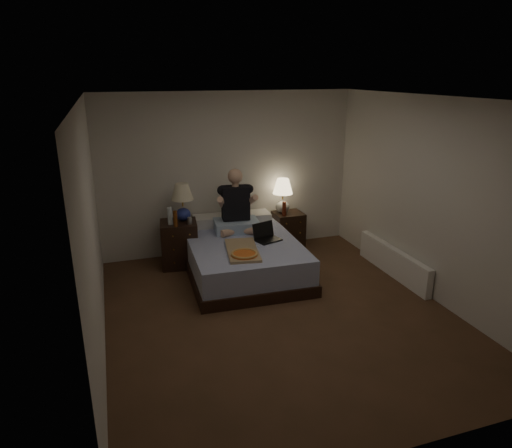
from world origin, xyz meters
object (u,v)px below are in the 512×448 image
object	(u,v)px
beer_bottle_right	(284,209)
nightstand_left	(179,244)
nightstand_right	(288,230)
lamp_right	(283,196)
beer_bottle_left	(175,219)
soda_can	(190,221)
person	(236,201)
pizza_box	(244,255)
bed	(243,257)
radiator	(393,262)
laptop	(268,233)
lamp_left	(183,202)
water_bottle	(170,216)

from	to	relation	value
beer_bottle_right	nightstand_left	bearing A→B (deg)	-177.87
nightstand_left	nightstand_right	xyz separation A→B (m)	(1.81, 0.18, -0.04)
lamp_right	beer_bottle_left	world-z (taller)	lamp_right
nightstand_right	soda_can	world-z (taller)	soda_can
lamp_right	soda_can	size ratio (longest dim) A/B	5.60
person	pizza_box	size ratio (longest dim) A/B	1.22
bed	nightstand_right	xyz separation A→B (m)	(1.00, 0.74, 0.05)
nightstand_left	radiator	bearing A→B (deg)	-17.58
beer_bottle_right	bed	bearing A→B (deg)	-144.46
laptop	pizza_box	world-z (taller)	laptop
pizza_box	radiator	size ratio (longest dim) A/B	0.47
lamp_right	soda_can	world-z (taller)	lamp_right
laptop	radiator	distance (m)	1.83
bed	lamp_left	world-z (taller)	lamp_left
water_bottle	pizza_box	world-z (taller)	water_bottle
soda_can	beer_bottle_left	distance (m)	0.23
nightstand_right	beer_bottle_left	world-z (taller)	beer_bottle_left
soda_can	pizza_box	bearing A→B (deg)	-63.83
lamp_left	lamp_right	bearing A→B (deg)	6.22
nightstand_right	water_bottle	xyz separation A→B (m)	(-1.93, -0.25, 0.51)
water_bottle	soda_can	world-z (taller)	water_bottle
nightstand_left	water_bottle	distance (m)	0.49
nightstand_left	lamp_right	size ratio (longest dim) A/B	1.22
nightstand_right	lamp_right	xyz separation A→B (m)	(-0.09, 0.05, 0.58)
pizza_box	soda_can	bearing A→B (deg)	125.19
laptop	lamp_right	bearing A→B (deg)	39.85
soda_can	beer_bottle_right	xyz separation A→B (m)	(1.54, 0.20, -0.02)
lamp_right	person	world-z (taller)	person
bed	soda_can	xyz separation A→B (m)	(-0.67, 0.42, 0.48)
nightstand_left	radiator	size ratio (longest dim) A/B	0.43
beer_bottle_left	nightstand_left	bearing A→B (deg)	71.43
lamp_right	radiator	distance (m)	2.00
water_bottle	radiator	bearing A→B (deg)	-22.52
nightstand_left	lamp_right	bearing A→B (deg)	14.63
water_bottle	laptop	bearing A→B (deg)	-25.69
person	pizza_box	bearing A→B (deg)	-94.50
lamp_left	water_bottle	xyz separation A→B (m)	(-0.21, -0.12, -0.16)
soda_can	laptop	world-z (taller)	soda_can
soda_can	lamp_left	bearing A→B (deg)	107.31
radiator	laptop	bearing A→B (deg)	160.01
bed	nightstand_left	size ratio (longest dim) A/B	2.94
beer_bottle_left	laptop	distance (m)	1.32
lamp_left	nightstand_left	bearing A→B (deg)	-148.32
water_bottle	pizza_box	xyz separation A→B (m)	(0.78, -1.10, -0.27)
bed	pizza_box	size ratio (longest dim) A/B	2.63
nightstand_left	nightstand_right	distance (m)	1.82
water_bottle	beer_bottle_left	distance (m)	0.13
lamp_left	laptop	world-z (taller)	lamp_left
water_bottle	pizza_box	distance (m)	1.37
soda_can	nightstand_right	bearing A→B (deg)	10.96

